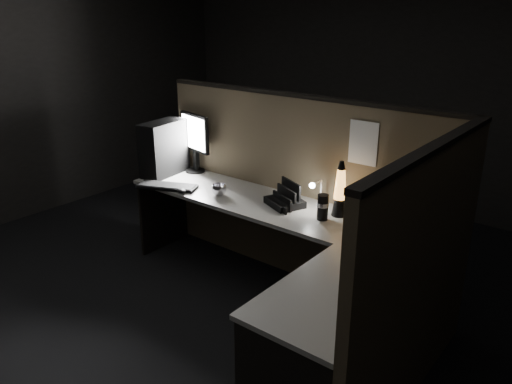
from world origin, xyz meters
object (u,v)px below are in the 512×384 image
Objects in this scene: keyboard at (167,186)px; pc_tower at (164,148)px; monitor at (195,137)px; lava_lamp at (340,193)px; desk_phone at (375,301)px.

pc_tower is at bearing 116.67° from keyboard.
keyboard is at bearing -46.92° from pc_tower.
monitor reaches higher than keyboard.
lava_lamp is 1.21m from desk_phone.
desk_phone is at bearing -51.86° from lava_lamp.
pc_tower is 0.29m from monitor.
desk_phone is (0.75, -0.95, -0.12)m from lava_lamp.
pc_tower is at bearing -175.72° from lava_lamp.
pc_tower is 0.45m from keyboard.
monitor reaches higher than pc_tower.
monitor is at bearing 82.19° from keyboard.
desk_phone is at bearing -11.31° from monitor.
monitor is at bearing 155.70° from desk_phone.
desk_phone reaches higher than keyboard.
lava_lamp is at bearing 128.39° from desk_phone.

